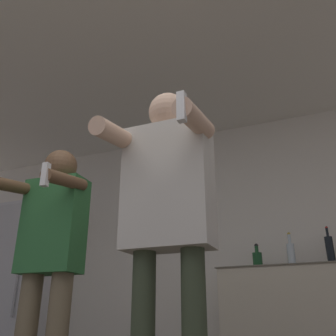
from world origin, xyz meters
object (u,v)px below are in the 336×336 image
Objects in this scene: bottle_short_whiskey at (330,250)px; bottle_green_wine at (291,254)px; bottle_tall_gin at (258,260)px; person_woman_foreground at (167,206)px; person_man_side at (50,249)px; refrigerator at (22,287)px.

bottle_short_whiskey is 0.32m from bottle_green_wine.
bottle_tall_gin is 0.14× the size of person_woman_foreground.
bottle_tall_gin is at bearing 56.31° from person_man_side.
bottle_green_wine is at bearing 77.13° from person_woman_foreground.
person_man_side is at bearing -136.68° from bottle_short_whiskey.
refrigerator is 5.25× the size of bottle_short_whiskey.
refrigerator is 1.04× the size of person_woman_foreground.
bottle_green_wine is at bearing 180.00° from bottle_short_whiskey.
bottle_tall_gin is at bearing 86.13° from person_woman_foreground.
person_man_side is at bearing -43.47° from refrigerator.
bottle_short_whiskey is 2.29m from person_man_side.
refrigerator reaches higher than bottle_tall_gin.
bottle_green_wine is 0.18× the size of person_woman_foreground.
refrigerator is 2.10m from person_man_side.
bottle_tall_gin is at bearing 180.00° from bottle_green_wine.
refrigerator reaches higher than person_man_side.
bottle_green_wine is 0.19× the size of person_man_side.
bottle_short_whiskey is at bearing -0.00° from bottle_green_wine.
person_woman_foreground is (2.44, -1.72, 0.19)m from refrigerator.
person_man_side reaches higher than bottle_green_wine.
bottle_short_whiskey is at bearing -0.00° from bottle_tall_gin.
refrigerator is at bearing 144.84° from person_woman_foreground.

